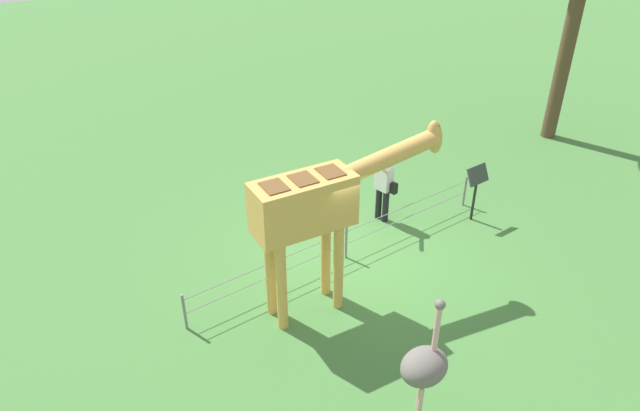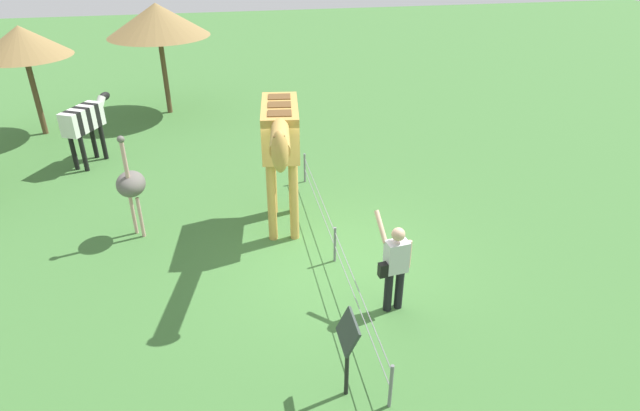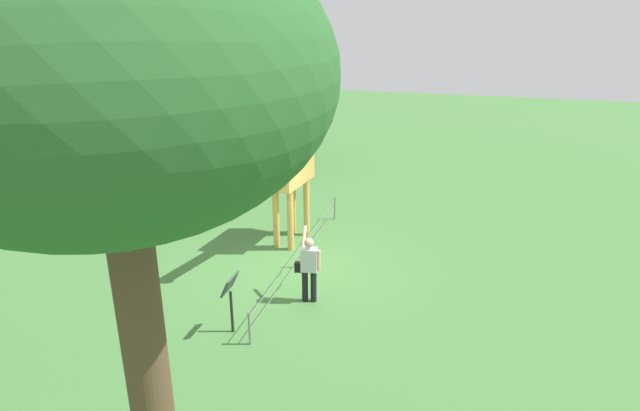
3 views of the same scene
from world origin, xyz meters
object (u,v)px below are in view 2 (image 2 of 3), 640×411
object	(u,v)px
shade_hut_near	(157,20)
info_sign	(348,342)
giraffe	(281,138)
ostrich	(131,184)
shade_hut_aside	(22,42)
zebra	(85,121)
visitor	(395,264)

from	to	relation	value
shade_hut_near	info_sign	xyz separation A→B (m)	(12.72, 3.06, -2.02)
giraffe	ostrich	xyz separation A→B (m)	(-0.42, -2.96, -0.91)
shade_hut_aside	zebra	bearing A→B (deg)	35.59
visitor	info_sign	bearing A→B (deg)	-35.75
shade_hut_near	shade_hut_aside	world-z (taller)	shade_hut_near
ostrich	info_sign	world-z (taller)	ostrich
visitor	shade_hut_aside	size ratio (longest dim) A/B	0.53
giraffe	zebra	xyz separation A→B (m)	(-4.43, -4.55, -0.92)
giraffe	shade_hut_aside	bearing A→B (deg)	-137.59
ostrich	shade_hut_near	bearing A→B (deg)	178.65
zebra	shade_hut_near	world-z (taller)	shade_hut_near
ostrich	info_sign	size ratio (longest dim) A/B	1.70
visitor	shade_hut_aside	world-z (taller)	shade_hut_aside
visitor	shade_hut_aside	bearing A→B (deg)	-141.27
shade_hut_aside	info_sign	xyz separation A→B (m)	(11.42, 6.67, -1.77)
shade_hut_near	info_sign	distance (m)	13.24
zebra	shade_hut_aside	bearing A→B (deg)	-144.41
visitor	ostrich	distance (m)	5.48
visitor	shade_hut_near	world-z (taller)	shade_hut_near
ostrich	shade_hut_aside	size ratio (longest dim) A/B	0.71
giraffe	shade_hut_near	size ratio (longest dim) A/B	1.06
visitor	info_sign	xyz separation A→B (m)	(1.64, -1.18, 0.05)
giraffe	shade_hut_near	distance (m)	8.78
giraffe	info_sign	distance (m)	4.59
shade_hut_aside	ostrich	bearing A→B (deg)	27.55
giraffe	ostrich	world-z (taller)	giraffe
visitor	zebra	xyz separation A→B (m)	(-7.23, -6.02, 0.26)
visitor	shade_hut_near	size ratio (longest dim) A/B	0.49
shade_hut_near	shade_hut_aside	distance (m)	3.84
ostrich	shade_hut_aside	bearing A→B (deg)	-152.45
zebra	shade_hut_near	xyz separation A→B (m)	(-3.86, 1.78, 1.80)
info_sign	giraffe	bearing A→B (deg)	-176.28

